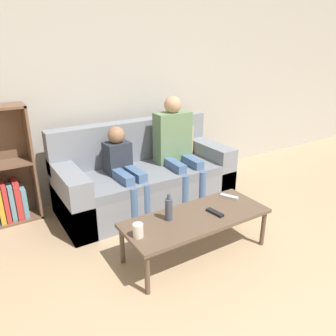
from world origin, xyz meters
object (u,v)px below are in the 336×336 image
object	(u,v)px
person_child	(123,166)
cup_near	(138,230)
bottle	(169,209)
person_adult	(176,142)
tv_remote_0	(229,197)
coffee_table	(196,220)
tv_remote_1	(215,213)
couch	(145,178)

from	to	relation	value
person_child	cup_near	size ratio (longest dim) A/B	8.78
person_child	bottle	distance (m)	0.90
person_adult	cup_near	distance (m)	1.48
tv_remote_0	person_child	bearing A→B (deg)	102.45
tv_remote_0	bottle	world-z (taller)	bottle
coffee_table	cup_near	xyz separation A→B (m)	(-0.56, -0.02, 0.09)
tv_remote_0	tv_remote_1	world-z (taller)	same
person_adult	cup_near	bearing A→B (deg)	-132.15
couch	person_adult	distance (m)	0.53
cup_near	bottle	world-z (taller)	bottle
tv_remote_0	bottle	size ratio (longest dim) A/B	0.74
couch	coffee_table	xyz separation A→B (m)	(-0.09, -1.09, 0.03)
person_child	tv_remote_1	xyz separation A→B (m)	(0.38, -1.02, -0.17)
couch	person_child	distance (m)	0.42
tv_remote_1	couch	bearing A→B (deg)	85.37
tv_remote_0	bottle	bearing A→B (deg)	156.82
coffee_table	person_adult	size ratio (longest dim) A/B	1.06
cup_near	tv_remote_0	size ratio (longest dim) A/B	0.62
person_child	bottle	bearing A→B (deg)	-93.26
cup_near	coffee_table	bearing A→B (deg)	1.82
person_adult	tv_remote_1	bearing A→B (deg)	-103.04
coffee_table	tv_remote_1	xyz separation A→B (m)	(0.16, -0.05, 0.04)
person_adult	bottle	bearing A→B (deg)	-123.66
coffee_table	tv_remote_1	world-z (taller)	tv_remote_1
person_adult	tv_remote_1	distance (m)	1.15
person_child	tv_remote_0	xyz separation A→B (m)	(0.69, -0.85, -0.17)
couch	bottle	xyz separation A→B (m)	(-0.32, -1.02, 0.16)
tv_remote_1	cup_near	bearing A→B (deg)	169.46
person_adult	bottle	xyz separation A→B (m)	(-0.68, -0.94, -0.22)
couch	person_adult	xyz separation A→B (m)	(0.36, -0.07, 0.39)
person_child	tv_remote_0	distance (m)	1.11
coffee_table	couch	bearing A→B (deg)	85.11
person_child	tv_remote_1	size ratio (longest dim) A/B	5.42
couch	coffee_table	bearing A→B (deg)	-94.89
couch	person_child	size ratio (longest dim) A/B	2.04
couch	bottle	world-z (taller)	couch
tv_remote_1	person_child	bearing A→B (deg)	102.52
couch	bottle	bearing A→B (deg)	-107.62
bottle	person_child	bearing A→B (deg)	89.42
coffee_table	bottle	distance (m)	0.28
tv_remote_0	tv_remote_1	size ratio (longest dim) A/B	0.99
coffee_table	tv_remote_0	xyz separation A→B (m)	(0.47, 0.12, 0.04)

